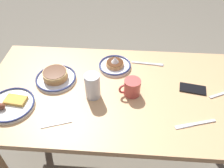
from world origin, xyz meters
TOP-DOWN VIEW (x-y plane):
  - ground_plane at (0.00, 0.00)m, footprint 6.00×6.00m
  - dining_table at (0.00, 0.00)m, footprint 1.50×0.78m
  - plate_near_main at (0.36, -0.06)m, footprint 0.24×0.24m
  - plate_center_pancakes at (0.02, -0.20)m, footprint 0.20×0.20m
  - plate_far_companion at (0.54, 0.16)m, footprint 0.25×0.25m
  - coffee_mug at (-0.09, 0.02)m, footprint 0.12×0.09m
  - drinking_glass at (0.12, 0.05)m, footprint 0.08×0.08m
  - cell_phone at (-0.43, -0.04)m, footprint 0.15×0.10m
  - paper_napkin at (0.30, 0.20)m, footprint 0.19×0.18m
  - fork_near at (-0.60, -0.02)m, footprint 0.17×0.09m
  - fork_far at (-0.19, -0.25)m, footprint 0.20×0.03m
  - butter_knife at (-0.40, 0.21)m, footprint 0.21×0.08m

SIDE VIEW (x-z plane):
  - ground_plane at x=0.00m, z-range 0.00..0.00m
  - dining_table at x=0.00m, z-range 0.29..1.02m
  - paper_napkin at x=0.30m, z-range 0.73..0.74m
  - butter_knife at x=-0.40m, z-range 0.73..0.74m
  - fork_far at x=-0.19m, z-range 0.73..0.74m
  - fork_near at x=-0.60m, z-range 0.73..0.74m
  - cell_phone at x=-0.43m, z-range 0.73..0.74m
  - plate_far_companion at x=0.54m, z-range 0.72..0.77m
  - plate_center_pancakes at x=0.02m, z-range 0.71..0.79m
  - plate_near_main at x=0.36m, z-range 0.72..0.79m
  - coffee_mug at x=-0.09m, z-range 0.73..0.83m
  - drinking_glass at x=0.12m, z-range 0.73..0.87m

